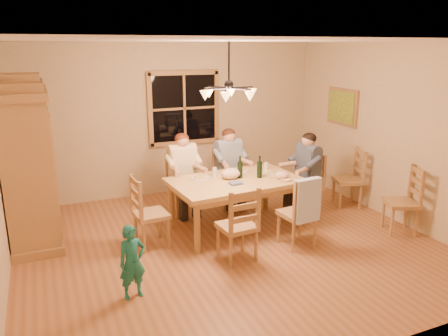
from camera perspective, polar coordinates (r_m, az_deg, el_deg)
name	(u,v)px	position (r m, az deg, el deg)	size (l,w,h in m)	color
floor	(228,243)	(6.13, 0.58, -9.83)	(5.50, 5.50, 0.00)	#925D35
ceiling	(229,41)	(5.53, 0.66, 16.29)	(5.50, 5.00, 0.02)	white
wall_back	(173,120)	(7.99, -6.64, 6.29)	(5.50, 0.02, 2.70)	#C1AF88
wall_right	(392,133)	(7.22, 21.11, 4.32)	(0.02, 5.00, 2.70)	#C1AF88
window	(184,108)	(7.99, -5.22, 7.77)	(1.30, 0.06, 1.30)	black
painting	(342,107)	(8.05, 15.18, 7.71)	(0.06, 0.78, 0.64)	olive
chandelier	(229,92)	(5.56, 0.64, 9.86)	(0.77, 0.68, 0.71)	black
armoire	(30,167)	(6.45, -24.06, 0.07)	(0.66, 1.40, 2.30)	olive
dining_table	(236,186)	(6.40, 1.52, -2.36)	(1.95, 1.29, 0.76)	tan
chair_far_left	(184,196)	(7.08, -5.31, -3.68)	(0.47, 0.45, 0.99)	#9C7945
chair_far_right	(229,189)	(7.41, 0.65, -2.71)	(0.47, 0.45, 0.99)	#9C7945
chair_near_left	(237,237)	(5.60, 1.70, -9.03)	(0.47, 0.45, 0.99)	#9C7945
chair_near_right	(297,224)	(6.07, 9.49, -7.20)	(0.47, 0.45, 0.99)	#9C7945
chair_end_left	(152,225)	(6.04, -9.44, -7.33)	(0.45, 0.47, 0.99)	#9C7945
chair_end_right	(306,195)	(7.20, 10.60, -3.54)	(0.45, 0.47, 0.99)	#9C7945
adult_woman	(183,164)	(6.92, -5.42, 0.53)	(0.42, 0.45, 0.87)	beige
adult_plaid_man	(229,158)	(7.26, 0.66, 1.32)	(0.42, 0.45, 0.87)	#2D517C
adult_slate_man	(307,163)	(7.04, 10.82, 0.59)	(0.45, 0.42, 0.87)	#3B495E
towel	(307,201)	(5.79, 10.79, -4.20)	(0.38, 0.10, 0.58)	#B1CDF0
wine_bottle_a	(240,167)	(6.40, 2.11, 0.12)	(0.08, 0.08, 0.33)	black
wine_bottle_b	(260,167)	(6.43, 4.66, 0.16)	(0.08, 0.08, 0.33)	black
plate_woman	(200,178)	(6.43, -3.16, -1.27)	(0.26, 0.26, 0.02)	white
plate_plaid	(240,170)	(6.80, 2.14, -0.31)	(0.26, 0.26, 0.02)	white
plate_slate	(272,172)	(6.73, 6.30, -0.56)	(0.26, 0.26, 0.02)	white
wine_glass_a	(214,172)	(6.48, -1.25, -0.55)	(0.06, 0.06, 0.14)	silver
wine_glass_b	(266,167)	(6.79, 5.53, 0.13)	(0.06, 0.06, 0.14)	silver
cap	(282,175)	(6.45, 7.55, -0.91)	(0.20, 0.20, 0.11)	beige
napkin	(236,183)	(6.14, 1.56, -2.01)	(0.18, 0.14, 0.03)	#4D608D
cloth_bundle	(231,174)	(6.38, 0.89, -0.74)	(0.28, 0.22, 0.15)	beige
child	(132,262)	(4.87, -11.89, -11.93)	(0.30, 0.20, 0.83)	#1A7679
chair_spare_front	(400,213)	(6.87, 21.97, -5.43)	(0.56, 0.57, 0.99)	#9C7945
chair_spare_back	(347,189)	(7.70, 15.75, -2.61)	(0.54, 0.55, 0.99)	#9C7945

